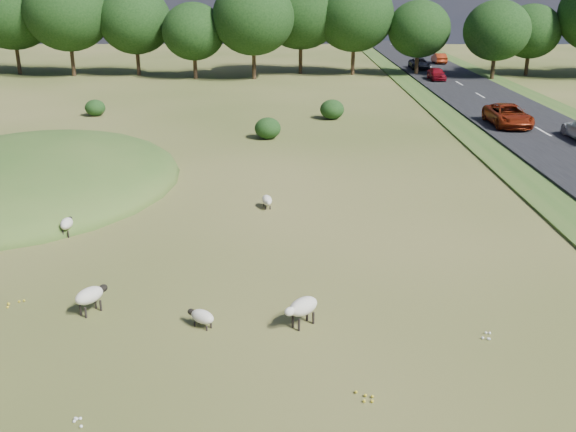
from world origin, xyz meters
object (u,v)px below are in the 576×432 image
object	(u,v)px
sheep_4	(267,200)
car_6	(437,74)
sheep_0	(90,295)
car_1	(439,58)
car_2	(414,46)
car_7	(419,64)
car_0	(508,115)
sheep_2	(202,316)
sheep_5	(67,223)
sheep_1	(302,307)

from	to	relation	value
sheep_4	car_6	xyz separation A→B (m)	(17.11, 42.71, 0.53)
sheep_0	car_1	world-z (taller)	car_1
car_2	car_7	xyz separation A→B (m)	(-3.80, -24.91, -0.04)
car_0	car_1	size ratio (longest dim) A/B	1.38
sheep_2	car_0	distance (m)	34.90
sheep_5	car_1	size ratio (longest dim) A/B	0.26
sheep_1	sheep_5	world-z (taller)	sheep_1
sheep_1	car_0	xyz separation A→B (m)	(15.62, 29.37, 0.35)
sheep_2	sheep_4	xyz separation A→B (m)	(1.61, 11.33, 0.02)
sheep_4	car_0	size ratio (longest dim) A/B	0.20
sheep_0	sheep_4	xyz separation A→B (m)	(5.29, 10.42, -0.24)
sheep_2	car_6	xyz separation A→B (m)	(18.72, 54.03, 0.55)
car_0	car_7	xyz separation A→B (m)	(0.00, 34.63, -0.12)
sheep_0	sheep_5	xyz separation A→B (m)	(-3.01, 6.82, -0.08)
car_0	sheep_4	bearing A→B (deg)	-133.37
sheep_0	sheep_1	world-z (taller)	sheep_1
sheep_5	sheep_0	bearing A→B (deg)	-156.70
sheep_1	sheep_4	bearing A→B (deg)	-126.86
sheep_2	car_2	world-z (taller)	car_2
sheep_2	sheep_1	bearing A→B (deg)	-145.19
sheep_2	car_1	distance (m)	73.77
car_0	sheep_2	bearing A→B (deg)	-122.45
sheep_4	car_0	distance (m)	24.93
sheep_2	sheep_5	xyz separation A→B (m)	(-6.69, 7.73, 0.17)
sheep_5	car_7	xyz separation A→B (m)	(25.42, 56.35, 0.36)
sheep_4	sheep_1	bearing A→B (deg)	-3.83
sheep_4	car_0	bearing A→B (deg)	125.27
sheep_4	car_6	world-z (taller)	car_6
car_0	car_1	world-z (taller)	car_0
sheep_0	sheep_2	size ratio (longest dim) A/B	1.21
car_6	sheep_5	bearing A→B (deg)	-118.76
car_2	sheep_4	bearing A→B (deg)	74.93
sheep_4	car_0	world-z (taller)	car_0
sheep_5	car_7	distance (m)	61.82
sheep_5	car_7	world-z (taller)	car_7
sheep_5	car_0	xyz separation A→B (m)	(25.42, 21.72, 0.48)
sheep_4	car_2	distance (m)	80.43
car_7	sheep_1	bearing A→B (deg)	-103.72
car_2	sheep_0	bearing A→B (deg)	73.43
car_1	car_2	bearing A→B (deg)	-90.00
sheep_0	car_1	bearing A→B (deg)	14.63
sheep_2	car_0	size ratio (longest dim) A/B	0.18
sheep_2	car_1	world-z (taller)	car_1
sheep_1	car_0	bearing A→B (deg)	-162.41
sheep_5	car_2	world-z (taller)	car_2
sheep_5	car_2	xyz separation A→B (m)	(29.22, 81.27, 0.40)
sheep_5	car_1	xyz separation A→B (m)	(29.22, 62.52, 0.37)
sheep_0	car_2	xyz separation A→B (m)	(26.20, 88.09, 0.31)
car_1	car_6	size ratio (longest dim) A/B	1.02
sheep_1	car_1	bearing A→B (deg)	-149.88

